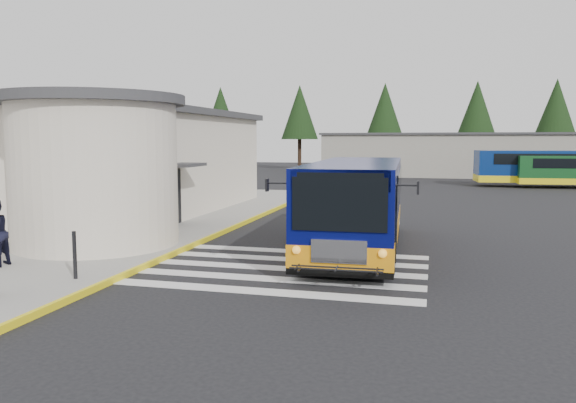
% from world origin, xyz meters
% --- Properties ---
extents(ground, '(140.00, 140.00, 0.00)m').
position_xyz_m(ground, '(0.00, 0.00, 0.00)').
color(ground, black).
rests_on(ground, ground).
extents(sidewalk, '(10.00, 34.00, 0.15)m').
position_xyz_m(sidewalk, '(-9.00, 4.00, 0.07)').
color(sidewalk, gray).
rests_on(sidewalk, ground).
extents(curb_strip, '(0.12, 34.00, 0.16)m').
position_xyz_m(curb_strip, '(-4.05, 4.00, 0.08)').
color(curb_strip, yellow).
rests_on(curb_strip, ground).
extents(station_building, '(12.70, 18.70, 4.80)m').
position_xyz_m(station_building, '(-10.84, 6.91, 2.57)').
color(station_building, beige).
rests_on(station_building, ground).
extents(crosswalk, '(8.00, 5.35, 0.01)m').
position_xyz_m(crosswalk, '(-0.50, -0.80, 0.01)').
color(crosswalk, silver).
rests_on(crosswalk, ground).
extents(depot_building, '(26.40, 8.40, 4.20)m').
position_xyz_m(depot_building, '(6.00, 42.00, 2.11)').
color(depot_building, gray).
rests_on(depot_building, ground).
extents(tree_line, '(58.40, 4.40, 10.00)m').
position_xyz_m(tree_line, '(6.29, 50.00, 6.77)').
color(tree_line, black).
rests_on(tree_line, ground).
extents(transit_bus, '(3.67, 10.19, 2.84)m').
position_xyz_m(transit_bus, '(1.23, 2.25, 1.36)').
color(transit_bus, '#060A4C').
rests_on(transit_bus, ground).
extents(bollard, '(0.10, 0.10, 1.18)m').
position_xyz_m(bollard, '(-4.86, -3.72, 0.74)').
color(bollard, black).
rests_on(bollard, sidewalk).
extents(far_bus_a, '(9.33, 3.47, 2.35)m').
position_xyz_m(far_bus_a, '(11.25, 30.26, 1.53)').
color(far_bus_a, navy).
rests_on(far_bus_a, ground).
extents(far_bus_b, '(8.11, 2.89, 2.05)m').
position_xyz_m(far_bus_b, '(13.48, 29.59, 1.33)').
color(far_bus_b, '#11431B').
rests_on(far_bus_b, ground).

